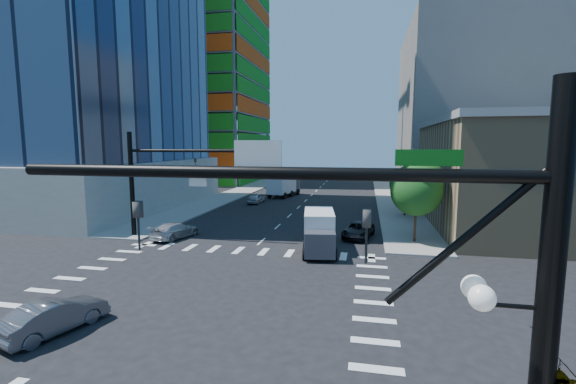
# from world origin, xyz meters

# --- Properties ---
(ground) EXTENTS (160.00, 160.00, 0.00)m
(ground) POSITION_xyz_m (0.00, 0.00, 0.00)
(ground) COLOR black
(ground) RESTS_ON ground
(road_markings) EXTENTS (20.00, 20.00, 0.01)m
(road_markings) POSITION_xyz_m (0.00, 0.00, 0.01)
(road_markings) COLOR silver
(road_markings) RESTS_ON ground
(sidewalk_ne) EXTENTS (5.00, 60.00, 0.15)m
(sidewalk_ne) POSITION_xyz_m (12.50, 40.00, 0.07)
(sidewalk_ne) COLOR gray
(sidewalk_ne) RESTS_ON ground
(sidewalk_nw) EXTENTS (5.00, 60.00, 0.15)m
(sidewalk_nw) POSITION_xyz_m (-12.50, 40.00, 0.07)
(sidewalk_nw) COLOR gray
(sidewalk_nw) RESTS_ON ground
(construction_building) EXTENTS (25.16, 34.50, 70.60)m
(construction_building) POSITION_xyz_m (-27.41, 61.93, 24.61)
(construction_building) COLOR slate
(construction_building) RESTS_ON ground
(commercial_building) EXTENTS (20.50, 22.50, 10.60)m
(commercial_building) POSITION_xyz_m (25.00, 22.00, 5.31)
(commercial_building) COLOR #9B825A
(commercial_building) RESTS_ON ground
(bg_building_ne) EXTENTS (24.00, 30.00, 28.00)m
(bg_building_ne) POSITION_xyz_m (27.00, 55.00, 14.00)
(bg_building_ne) COLOR slate
(bg_building_ne) RESTS_ON ground
(signal_mast_se) EXTENTS (10.51, 2.48, 9.00)m
(signal_mast_se) POSITION_xyz_m (10.60, -11.50, 5.01)
(signal_mast_se) COLOR black
(signal_mast_se) RESTS_ON sidewalk_se
(signal_mast_nw) EXTENTS (10.20, 0.40, 9.00)m
(signal_mast_nw) POSITION_xyz_m (-10.00, 11.50, 5.49)
(signal_mast_nw) COLOR black
(signal_mast_nw) RESTS_ON sidewalk_nw
(tree_south) EXTENTS (4.16, 4.16, 6.82)m
(tree_south) POSITION_xyz_m (12.63, 13.90, 4.69)
(tree_south) COLOR #382316
(tree_south) RESTS_ON sidewalk_ne
(tree_north) EXTENTS (3.54, 3.52, 5.78)m
(tree_north) POSITION_xyz_m (12.93, 25.90, 3.99)
(tree_north) COLOR #382316
(tree_north) RESTS_ON sidewalk_ne
(car_nb_far) EXTENTS (3.04, 5.10, 1.33)m
(car_nb_far) POSITION_xyz_m (7.92, 14.99, 0.66)
(car_nb_far) COLOR black
(car_nb_far) RESTS_ON ground
(car_sb_near) EXTENTS (3.17, 5.10, 1.38)m
(car_sb_near) POSITION_xyz_m (-7.61, 11.64, 0.69)
(car_sb_near) COLOR #B3B3B3
(car_sb_near) RESTS_ON ground
(car_sb_mid) EXTENTS (1.81, 4.20, 1.41)m
(car_sb_mid) POSITION_xyz_m (-6.36, 32.29, 0.71)
(car_sb_mid) COLOR silver
(car_sb_mid) RESTS_ON ground
(car_sb_cross) EXTENTS (2.72, 4.64, 1.44)m
(car_sb_cross) POSITION_xyz_m (-4.55, -4.92, 0.72)
(car_sb_cross) COLOR #57565C
(car_sb_cross) RESTS_ON ground
(box_truck_near) EXTENTS (3.18, 5.94, 2.97)m
(box_truck_near) POSITION_xyz_m (5.12, 9.85, 1.31)
(box_truck_near) COLOR black
(box_truck_near) RESTS_ON ground
(box_truck_far) EXTENTS (4.11, 7.06, 3.48)m
(box_truck_far) POSITION_xyz_m (-4.01, 40.10, 1.54)
(box_truck_far) COLOR black
(box_truck_far) RESTS_ON ground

